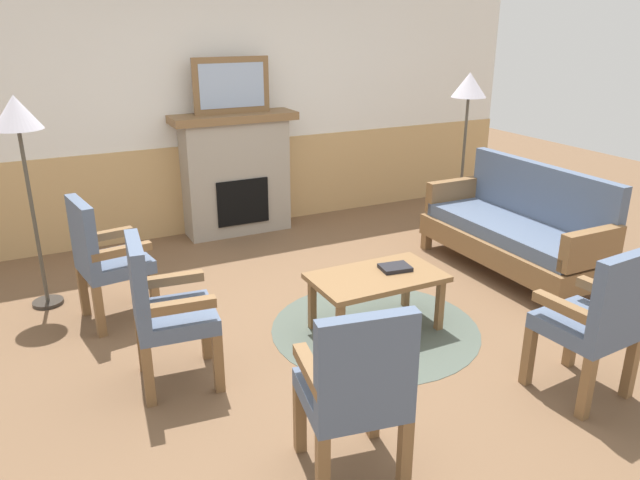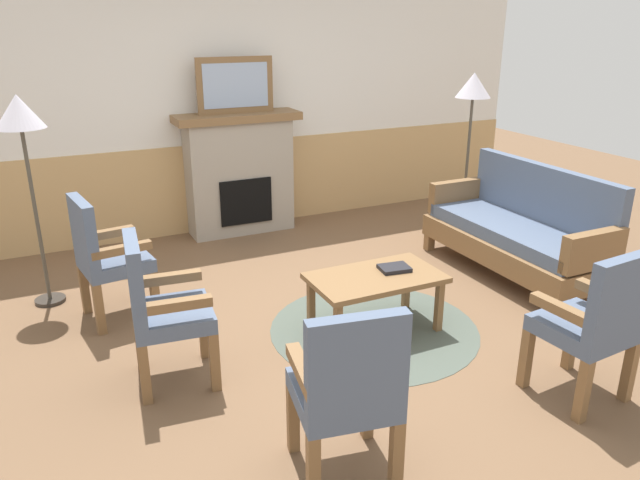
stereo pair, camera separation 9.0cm
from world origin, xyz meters
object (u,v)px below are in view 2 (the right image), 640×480
at_px(armchair_near_fireplace, 160,305).
at_px(floor_lamp_by_couch, 473,96).
at_px(armchair_front_left, 348,387).
at_px(floor_lamp_by_chairs, 21,125).
at_px(framed_picture, 235,85).
at_px(armchair_by_window_left, 105,254).
at_px(couch, 518,232).
at_px(fireplace, 239,173).
at_px(armchair_front_center, 595,320).
at_px(book_on_table, 394,268).
at_px(coffee_table, 376,282).

distance_m(armchair_near_fireplace, floor_lamp_by_couch, 4.05).
height_order(armchair_front_left, floor_lamp_by_chairs, floor_lamp_by_chairs).
distance_m(framed_picture, armchair_by_window_left, 2.43).
height_order(framed_picture, couch, framed_picture).
bearing_deg(floor_lamp_by_chairs, armchair_by_window_left, -50.77).
height_order(fireplace, armchair_near_fireplace, fireplace).
xyz_separation_m(armchair_front_left, floor_lamp_by_couch, (2.97, 2.89, 0.91)).
bearing_deg(armchair_near_fireplace, armchair_by_window_left, 100.57).
xyz_separation_m(armchair_near_fireplace, armchair_front_center, (2.27, -1.30, 0.00)).
distance_m(fireplace, book_on_table, 2.58).
bearing_deg(book_on_table, armchair_front_center, -68.16).
xyz_separation_m(fireplace, armchair_near_fireplace, (-1.38, -2.59, -0.11)).
bearing_deg(armchair_near_fireplace, fireplace, 61.98).
xyz_separation_m(framed_picture, book_on_table, (0.35, -2.55, -1.10)).
distance_m(couch, floor_lamp_by_couch, 1.65).
bearing_deg(coffee_table, fireplace, 93.89).
bearing_deg(armchair_front_center, book_on_table, 111.84).
bearing_deg(coffee_table, armchair_front_left, -125.30).
bearing_deg(floor_lamp_by_chairs, armchair_front_left, -66.26).
xyz_separation_m(couch, floor_lamp_by_chairs, (-3.87, 1.19, 1.05)).
bearing_deg(armchair_by_window_left, armchair_front_left, -70.42).
bearing_deg(armchair_front_center, armchair_near_fireplace, 150.19).
height_order(couch, floor_lamp_by_couch, floor_lamp_by_couch).
height_order(framed_picture, armchair_front_left, framed_picture).
bearing_deg(armchair_by_window_left, fireplace, 44.36).
bearing_deg(floor_lamp_by_chairs, fireplace, 27.02).
bearing_deg(couch, floor_lamp_by_couch, 73.91).
bearing_deg(coffee_table, framed_picture, 93.89).
height_order(couch, armchair_front_left, same).
relative_size(framed_picture, couch, 0.44).
bearing_deg(fireplace, armchair_near_fireplace, -118.02).
relative_size(couch, floor_lamp_by_couch, 1.07).
xyz_separation_m(couch, floor_lamp_by_couch, (0.35, 1.22, 1.05)).
distance_m(coffee_table, book_on_table, 0.19).
relative_size(coffee_table, floor_lamp_by_chairs, 0.57).
distance_m(fireplace, floor_lamp_by_chairs, 2.38).
distance_m(armchair_near_fireplace, armchair_front_center, 2.61).
xyz_separation_m(armchair_by_window_left, floor_lamp_by_couch, (3.80, 0.55, 0.91)).
bearing_deg(armchair_front_center, fireplace, 102.85).
xyz_separation_m(book_on_table, armchair_near_fireplace, (-1.73, -0.04, 0.08)).
distance_m(floor_lamp_by_couch, floor_lamp_by_chairs, 4.22).
relative_size(fireplace, framed_picture, 1.62).
bearing_deg(armchair_near_fireplace, floor_lamp_by_couch, 23.98).
distance_m(fireplace, armchair_by_window_left, 2.21).
distance_m(fireplace, armchair_front_center, 4.00).
xyz_separation_m(fireplace, couch, (1.87, -2.21, -0.26)).
xyz_separation_m(floor_lamp_by_couch, floor_lamp_by_chairs, (-4.22, -0.03, 0.00)).
xyz_separation_m(fireplace, book_on_table, (0.35, -2.55, -0.20)).
bearing_deg(couch, coffee_table, -167.70).
distance_m(coffee_table, floor_lamp_by_couch, 2.80).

